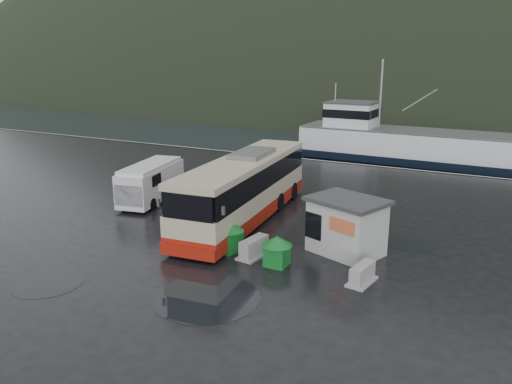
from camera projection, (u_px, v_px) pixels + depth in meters
The scene contains 14 objects.
ground at pixel (218, 233), 26.22m from camera, with size 160.00×160.00×0.00m, color black.
harbor_water at pixel (456, 94), 120.48m from camera, with size 300.00×180.00×0.02m, color black.
quay_edge at pixel (338, 162), 43.36m from camera, with size 160.00×0.60×1.50m, color #999993.
headland at pixel (512, 75), 236.04m from camera, with size 780.00×540.00×570.00m, color black.
coach_bus at pixel (245, 219), 28.44m from camera, with size 3.29×13.32×3.77m, color #BDAF8F, non-canonical shape.
white_van at pixel (152, 201), 31.93m from camera, with size 2.04×5.91×2.47m, color silver, non-canonical shape.
waste_bin_left at pixel (229, 251), 23.82m from camera, with size 1.07×1.07×1.49m, color #126A24, non-canonical shape.
waste_bin_right at pixel (277, 265), 22.18m from camera, with size 0.99×0.99×1.37m, color #126A24, non-canonical shape.
dome_tent at pixel (201, 239), 25.33m from camera, with size 1.83×2.57×1.01m, color #31341F, non-canonical shape.
ticket_kiosk at pixel (345, 253), 23.61m from camera, with size 3.40×2.58×2.66m, color #BABAB6, non-canonical shape.
jersey_barrier_a at pixel (254, 256), 23.17m from camera, with size 0.88×1.77×0.88m, color #999993, non-canonical shape.
jersey_barrier_b at pixel (362, 283), 20.48m from camera, with size 0.80×1.59×0.80m, color #999993, non-canonical shape.
fishing_trawler at pixel (406, 148), 50.01m from camera, with size 24.91×5.47×9.96m, color silver, non-canonical shape.
puddles at pixel (214, 281), 20.62m from camera, with size 15.17×14.11×0.01m.
Camera 1 is at (13.10, -21.04, 9.04)m, focal length 35.00 mm.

